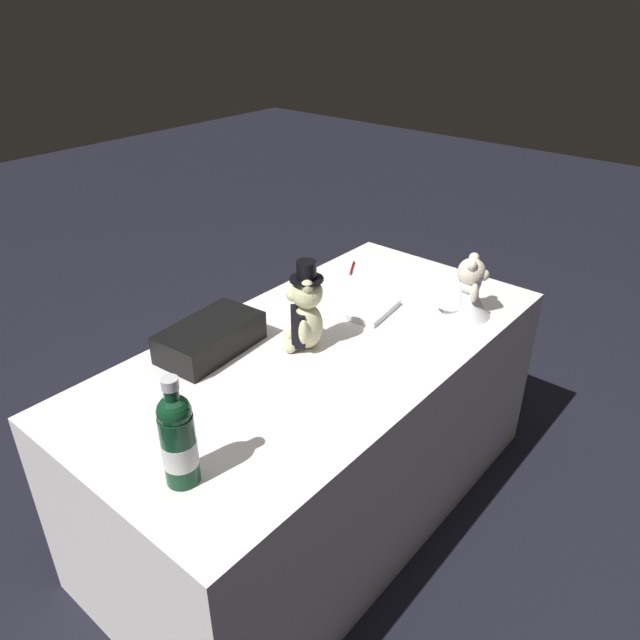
{
  "coord_description": "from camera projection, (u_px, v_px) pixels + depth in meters",
  "views": [
    {
      "loc": [
        1.31,
        1.1,
        1.78
      ],
      "look_at": [
        0.0,
        0.0,
        0.81
      ],
      "focal_mm": 33.94,
      "sensor_mm": 36.0,
      "label": 1
    }
  ],
  "objects": [
    {
      "name": "ground_plane",
      "position": [
        320.0,
        501.0,
        2.37
      ],
      "size": [
        12.0,
        12.0,
        0.0
      ],
      "primitive_type": "plane",
      "color": "black"
    },
    {
      "name": "reception_table",
      "position": [
        320.0,
        430.0,
        2.19
      ],
      "size": [
        1.71,
        0.84,
        0.71
      ],
      "primitive_type": "cube",
      "color": "white",
      "rests_on": "ground_plane"
    },
    {
      "name": "teddy_bear_groom",
      "position": [
        305.0,
        313.0,
        1.95
      ],
      "size": [
        0.14,
        0.14,
        0.31
      ],
      "color": "beige",
      "rests_on": "reception_table"
    },
    {
      "name": "teddy_bear_bride",
      "position": [
        465.0,
        290.0,
        2.17
      ],
      "size": [
        0.19,
        0.22,
        0.23
      ],
      "color": "white",
      "rests_on": "reception_table"
    },
    {
      "name": "champagne_bottle",
      "position": [
        178.0,
        439.0,
        1.41
      ],
      "size": [
        0.09,
        0.09,
        0.3
      ],
      "color": "#103A20",
      "rests_on": "reception_table"
    },
    {
      "name": "signing_pen",
      "position": [
        352.0,
        268.0,
        2.55
      ],
      "size": [
        0.12,
        0.08,
        0.01
      ],
      "color": "maroon",
      "rests_on": "reception_table"
    },
    {
      "name": "gift_case_black",
      "position": [
        210.0,
        337.0,
        1.97
      ],
      "size": [
        0.36,
        0.22,
        0.1
      ],
      "color": "black",
      "rests_on": "reception_table"
    },
    {
      "name": "guestbook",
      "position": [
        356.0,
        305.0,
        2.25
      ],
      "size": [
        0.24,
        0.29,
        0.02
      ],
      "primitive_type": "cube",
      "rotation": [
        0.0,
        0.0,
        0.13
      ],
      "color": "white",
      "rests_on": "reception_table"
    }
  ]
}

